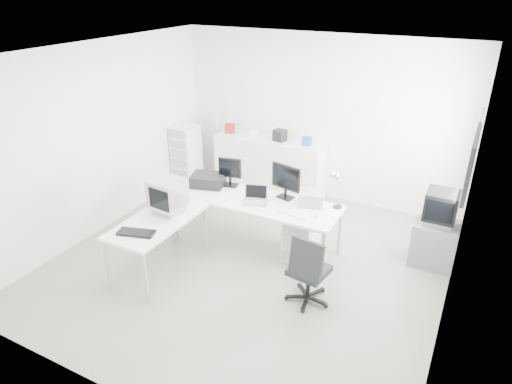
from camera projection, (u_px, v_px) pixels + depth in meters
The scene contains 30 objects.
floor at pixel (249, 263), 6.30m from camera, with size 5.00×5.00×0.01m, color #B3B0A1.
ceiling at pixel (248, 54), 5.10m from camera, with size 5.00×5.00×0.01m, color white.
back_wall at pixel (319, 119), 7.70m from camera, with size 5.00×0.02×2.80m, color white.
left_wall at pixel (100, 139), 6.74m from camera, with size 0.02×5.00×2.80m, color white.
right_wall at pixel (464, 212), 4.65m from camera, with size 0.02×5.00×2.80m, color white.
window at pixel (475, 156), 5.54m from camera, with size 0.02×1.20×1.10m, color white, non-canonical shape.
wall_picture at pixel (471, 163), 4.53m from camera, with size 0.04×0.90×0.60m, color black, non-canonical shape.
main_desk at pixel (255, 223), 6.55m from camera, with size 2.40×0.80×0.75m, color white, non-canonical shape.
side_desk at pixel (160, 245), 6.02m from camera, with size 0.70×1.40×0.75m, color white, non-canonical shape.
drawer_pedestal at pixel (302, 237), 6.33m from camera, with size 0.40×0.50×0.60m, color white.
inkjet_printer at pixel (208, 180), 6.79m from camera, with size 0.48×0.37×0.17m, color black.
lcd_monitor_small at pixel (230, 172), 6.73m from camera, with size 0.34×0.20×0.43m, color black, non-canonical shape.
lcd_monitor_large at pixel (286, 182), 6.34m from camera, with size 0.46×0.18×0.48m, color black, non-canonical shape.
laptop at pixel (255, 196), 6.24m from camera, with size 0.34×0.35×0.23m, color #B7B7BA, non-canonical shape.
white_keyboard at pixel (294, 213), 5.99m from camera, with size 0.46×0.14×0.02m, color white.
white_mouse at pixel (317, 215), 5.90m from camera, with size 0.06×0.06×0.06m, color white.
laser_printer at pixel (311, 198), 6.21m from camera, with size 0.33×0.29×0.19m, color #A0A0A0.
desk_lamp at pixel (339, 193), 6.08m from camera, with size 0.15×0.15×0.44m, color silver, non-canonical shape.
crt_monitor at pixel (168, 196), 5.96m from camera, with size 0.40×0.40×0.46m, color #B7B7BA, non-canonical shape.
black_keyboard at pixel (136, 233), 5.53m from camera, with size 0.45×0.18×0.03m, color black.
office_chair at pixel (309, 267), 5.38m from camera, with size 0.55×0.55×0.95m, color #25282A, non-canonical shape.
tv_cabinet at pixel (434, 244), 6.16m from camera, with size 0.57×0.47×0.62m, color slate.
crt_tv at pixel (441, 208), 5.93m from camera, with size 0.50×0.48×0.45m, color black, non-canonical shape.
sideboard at pixel (269, 165), 8.21m from camera, with size 2.00×0.50×1.00m, color white.
clutter_box_a at pixel (230, 128), 8.30m from camera, with size 0.16×0.14×0.16m, color #A12017.
clutter_box_b at pixel (254, 133), 8.10m from camera, with size 0.12×0.11×0.12m, color white.
clutter_box_c at pixel (280, 135), 7.87m from camera, with size 0.20×0.18×0.20m, color black.
clutter_box_d at pixel (307, 141), 7.67m from camera, with size 0.15×0.13×0.15m, color blue.
clutter_bottle at pixel (217, 124), 8.44m from camera, with size 0.07×0.07×0.22m, color white.
filing_cabinet at pixel (186, 156), 8.44m from camera, with size 0.40×0.47×1.14m, color white.
Camera 1 is at (2.51, -4.63, 3.58)m, focal length 32.00 mm.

